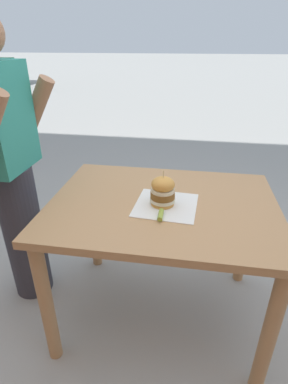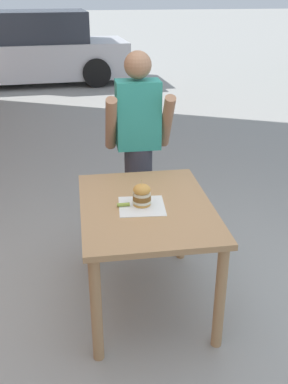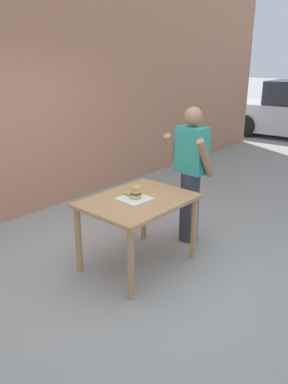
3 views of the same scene
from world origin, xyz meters
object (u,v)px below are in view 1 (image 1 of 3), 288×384
at_px(pickle_spear, 161,215).
at_px(sandwich, 162,191).
at_px(diner_across_table, 11,170).
at_px(patio_table, 162,222).

bearing_deg(pickle_spear, sandwich, 4.63).
height_order(pickle_spear, diner_across_table, diner_across_table).
relative_size(sandwich, pickle_spear, 2.18).
xyz_separation_m(patio_table, diner_across_table, (0.07, 0.88, 0.21)).
relative_size(patio_table, diner_across_table, 0.70).
relative_size(sandwich, diner_across_table, 0.11).
height_order(sandwich, diner_across_table, diner_across_table).
relative_size(patio_table, pickle_spear, 13.85).
distance_m(patio_table, pickle_spear, 0.21).
bearing_deg(sandwich, patio_table, -9.31).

